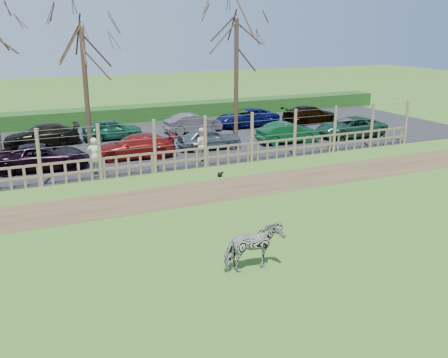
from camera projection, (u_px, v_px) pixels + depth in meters
name	position (u px, v px, depth m)	size (l,w,h in m)	color
ground	(228.00, 235.00, 16.17)	(120.00, 120.00, 0.00)	#629642
dirt_strip	(181.00, 195.00, 20.09)	(34.00, 2.80, 0.01)	brown
asphalt	(123.00, 144.00, 28.81)	(44.00, 13.00, 0.04)	#232326
hedge	(99.00, 116.00, 34.76)	(46.00, 2.00, 1.10)	#1E4716
fence	(155.00, 156.00, 22.91)	(30.16, 0.16, 2.50)	brown
tree_mid	(84.00, 60.00, 25.75)	(4.80, 4.80, 6.83)	#3D2B1E
tree_right	(236.00, 49.00, 29.62)	(4.80, 4.80, 7.35)	#3D2B1E
zebra	(254.00, 247.00, 13.65)	(0.74, 1.62, 1.37)	gray
visitor_a	(95.00, 156.00, 22.51)	(0.63, 0.41, 1.72)	beige
visitor_b	(201.00, 145.00, 24.67)	(0.84, 0.65, 1.72)	beige
crow	(220.00, 174.00, 22.51)	(0.30, 0.22, 0.24)	black
car_2	(42.00, 157.00, 23.47)	(1.99, 4.32, 1.20)	black
car_3	(135.00, 146.00, 25.56)	(1.68, 4.13, 1.20)	maroon
car_4	(209.00, 138.00, 27.43)	(1.42, 3.52, 1.20)	#4F5A62
car_5	(288.00, 133.00, 28.94)	(1.27, 3.64, 1.20)	#0D4825
car_6	(351.00, 127.00, 30.54)	(1.99, 4.32, 1.20)	#1B472D
car_9	(42.00, 135.00, 28.18)	(1.68, 4.13, 1.20)	black
car_10	(112.00, 129.00, 29.84)	(1.42, 3.52, 1.20)	#185837
car_11	(193.00, 123.00, 31.84)	(1.27, 3.64, 1.20)	#655C5F
car_12	(247.00, 118.00, 33.73)	(1.99, 4.32, 1.20)	#090D46
car_13	(310.00, 114.00, 35.02)	(1.68, 4.13, 1.20)	black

